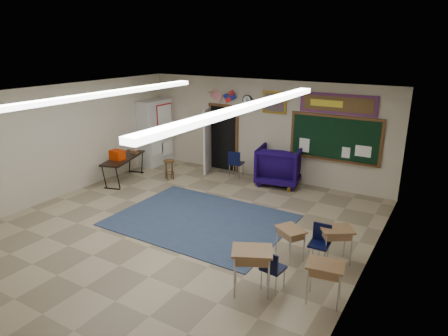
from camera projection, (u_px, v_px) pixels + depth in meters
The scene contains 24 objects.
floor at pixel (173, 232), 8.93m from camera, with size 9.00×9.00×0.00m, color gray.
back_wall at pixel (263, 129), 12.14m from camera, with size 8.00×0.04×3.00m, color #BEB59A.
left_wall at pixel (50, 144), 10.44m from camera, with size 0.04×9.00×3.00m, color #BEB59A.
right_wall at pixel (364, 207), 6.50m from camera, with size 0.04×9.00×3.00m, color #BEB59A.
ceiling at pixel (168, 97), 8.01m from camera, with size 8.00×9.00×0.04m, color silver.
area_rug at pixel (201, 220), 9.48m from camera, with size 4.00×3.00×0.02m, color #2F3F5A.
fluorescent_strips at pixel (168, 100), 8.03m from camera, with size 3.86×6.00×0.10m, color white, non-canonical shape.
doorway at pixel (219, 139), 12.89m from camera, with size 1.10×0.89×2.16m.
chalkboard at pixel (334, 140), 11.03m from camera, with size 2.55×0.14×1.30m.
bulletin_board at pixel (338, 104), 10.73m from camera, with size 2.10×0.05×0.55m.
framed_art_print at pixel (274, 102), 11.68m from camera, with size 0.75×0.05×0.65m.
wall_clock at pixel (247, 100), 12.12m from camera, with size 0.32×0.05×0.32m.
wall_flags at pixel (223, 94), 12.48m from camera, with size 1.16×0.06×0.70m, color red, non-canonical shape.
storage_cabinet at pixel (156, 132), 13.56m from camera, with size 0.59×1.25×2.20m.
wingback_armchair at pixel (280, 165), 11.77m from camera, with size 1.23×1.26×1.15m, color #110539.
student_chair_reading at pixel (236, 164), 12.38m from camera, with size 0.43×0.43×0.86m, color black, non-canonical shape.
student_chair_desk_a at pixel (273, 269), 6.77m from camera, with size 0.38×0.38×0.76m, color black, non-canonical shape.
student_chair_desk_b at pixel (319, 246), 7.53m from camera, with size 0.39×0.39×0.78m, color black, non-canonical shape.
student_desk_front_left at pixel (290, 242), 7.72m from camera, with size 0.68×0.63×0.65m.
student_desk_front_right at pixel (335, 243), 7.60m from camera, with size 0.74×0.70×0.71m.
student_desk_back_left at pixel (252, 268), 6.66m from camera, with size 0.82×0.75×0.80m.
student_desk_back_right at pixel (324, 281), 6.43m from camera, with size 0.65×0.53×0.70m.
folding_table at pixel (124, 168), 12.07m from camera, with size 1.09×1.87×1.01m.
wooden_stool at pixel (169, 169), 12.23m from camera, with size 0.34×0.34×0.60m.
Camera 1 is at (5.14, -6.32, 4.08)m, focal length 32.00 mm.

